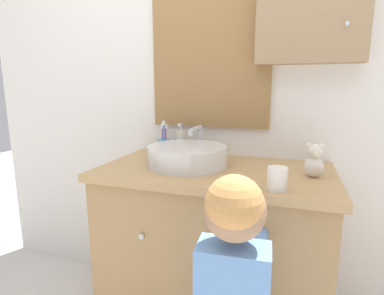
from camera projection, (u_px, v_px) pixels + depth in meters
The scene contains 7 objects.
wall_back at pixel (234, 79), 1.59m from camera, with size 3.20×0.18×2.50m.
vanity_counter at pixel (213, 253), 1.47m from camera, with size 1.06×0.59×0.87m.
sink_basin at pixel (188, 155), 1.42m from camera, with size 0.38×0.42×0.17m.
toothbrush_holder at pixel (164, 145), 1.67m from camera, with size 0.07×0.07×0.19m.
soap_dispenser at pixel (181, 142), 1.66m from camera, with size 0.05×0.05×0.17m.
teddy_bear at pixel (314, 161), 1.23m from camera, with size 0.08×0.07×0.14m.
drinking_cup at pixel (277, 179), 1.08m from camera, with size 0.07×0.07×0.09m, color silver.
Camera 1 is at (0.33, -1.00, 1.23)m, focal length 28.00 mm.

